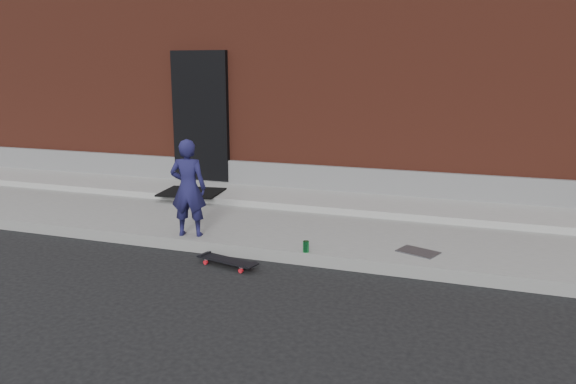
% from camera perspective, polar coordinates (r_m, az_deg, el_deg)
% --- Properties ---
extents(ground, '(80.00, 80.00, 0.00)m').
position_cam_1_polar(ground, '(6.61, -0.48, -7.24)').
color(ground, black).
rests_on(ground, ground).
extents(sidewalk, '(20.00, 3.00, 0.15)m').
position_cam_1_polar(sidewalk, '(7.94, 3.19, -3.27)').
color(sidewalk, slate).
rests_on(sidewalk, ground).
extents(apron, '(20.00, 1.20, 0.10)m').
position_cam_1_polar(apron, '(8.75, 4.85, -0.96)').
color(apron, gray).
rests_on(apron, sidewalk).
extents(building, '(20.00, 8.10, 5.00)m').
position_cam_1_polar(building, '(13.02, 10.28, 13.47)').
color(building, '#5B2519').
rests_on(building, ground).
extents(child, '(0.51, 0.39, 1.23)m').
position_cam_1_polar(child, '(7.11, -10.10, 0.41)').
color(child, '#191845').
rests_on(child, sidewalk).
extents(skateboard, '(0.76, 0.36, 0.08)m').
position_cam_1_polar(skateboard, '(6.51, -6.19, -6.97)').
color(skateboard, red).
rests_on(skateboard, ground).
extents(soda_can, '(0.09, 0.09, 0.13)m').
position_cam_1_polar(soda_can, '(6.50, 1.83, -5.56)').
color(soda_can, '#1B873C').
rests_on(soda_can, sidewalk).
extents(doormat, '(1.03, 0.88, 0.03)m').
position_cam_1_polar(doormat, '(9.22, -9.77, -0.02)').
color(doormat, black).
rests_on(doormat, apron).
extents(utility_plate, '(0.52, 0.42, 0.01)m').
position_cam_1_polar(utility_plate, '(6.68, 13.08, -5.94)').
color(utility_plate, '#4A4B4F').
rests_on(utility_plate, sidewalk).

